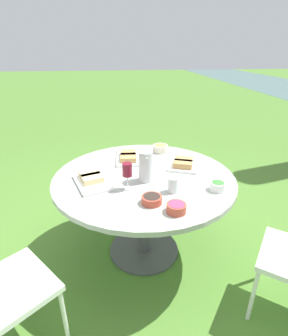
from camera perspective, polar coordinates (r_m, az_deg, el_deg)
ground_plane at (r=2.43m, az=0.00°, el=-17.33°), size 40.00×40.00×0.00m
dining_table at (r=2.07m, az=0.00°, el=-4.30°), size 1.38×1.38×0.74m
water_pitcher at (r=1.89m, az=0.43°, el=0.38°), size 0.11×0.10×0.23m
wine_glass at (r=1.77m, az=-3.69°, el=-0.60°), size 0.07×0.07×0.19m
platter_bread_main at (r=2.17m, az=8.55°, el=0.96°), size 0.36×0.32×0.07m
platter_charcuterie at (r=1.93m, az=-11.29°, el=-2.47°), size 0.39×0.32×0.06m
platter_sandwich_side at (r=2.30m, az=-3.45°, el=2.52°), size 0.41×0.23×0.06m
bowl_fries at (r=2.46m, az=3.59°, el=4.36°), size 0.14×0.14×0.07m
bowl_salad at (r=1.86m, az=15.72°, el=-3.74°), size 0.10×0.10×0.06m
bowl_olives at (r=1.65m, az=1.72°, el=-6.79°), size 0.13×0.13×0.05m
bowl_dip_red at (r=1.58m, az=7.06°, el=-8.53°), size 0.12×0.12×0.06m
cup_water_near at (r=1.78m, az=6.36°, el=-3.64°), size 0.07×0.07×0.11m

